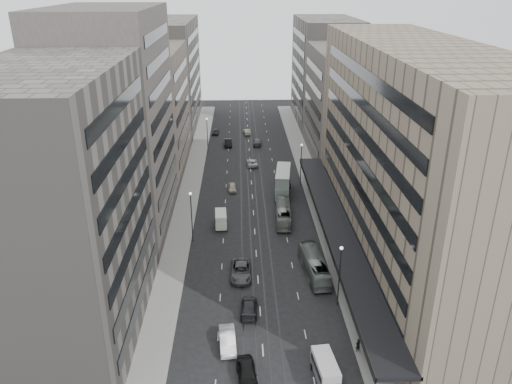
{
  "coord_description": "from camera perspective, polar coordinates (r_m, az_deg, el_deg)",
  "views": [
    {
      "loc": [
        -2.23,
        -56.42,
        37.56
      ],
      "look_at": [
        0.3,
        17.78,
        5.74
      ],
      "focal_mm": 35.0,
      "sensor_mm": 36.0,
      "label": 1
    }
  ],
  "objects": [
    {
      "name": "ground",
      "position": [
        67.81,
        0.26,
        -10.43
      ],
      "size": [
        220.0,
        220.0,
        0.0
      ],
      "primitive_type": "plane",
      "color": "black",
      "rests_on": "ground"
    },
    {
      "name": "building_left_a",
      "position": [
        56.78,
        -21.62,
        -1.94
      ],
      "size": [
        15.0,
        28.0,
        30.0
      ],
      "primitive_type": "cube",
      "color": "slate",
      "rests_on": "ground"
    },
    {
      "name": "sedan_0",
      "position": [
        53.66,
        -1.03,
        -20.0
      ],
      "size": [
        2.44,
        5.02,
        1.65
      ],
      "primitive_type": "imported",
      "rotation": [
        0.0,
        0.0,
        0.1
      ],
      "color": "black",
      "rests_on": "ground"
    },
    {
      "name": "pedestrian",
      "position": [
        57.61,
        11.58,
        -16.78
      ],
      "size": [
        0.73,
        0.64,
        1.67
      ],
      "primitive_type": "imported",
      "rotation": [
        0.0,
        0.0,
        3.65
      ],
      "color": "black",
      "rests_on": "sidewalk_right"
    },
    {
      "name": "sedan_2",
      "position": [
        68.92,
        -1.71,
        -8.99
      ],
      "size": [
        2.95,
        6.19,
        1.7
      ],
      "primitive_type": "imported",
      "rotation": [
        0.0,
        0.0,
        -0.02
      ],
      "color": "#4C4C4E",
      "rests_on": "ground"
    },
    {
      "name": "lamp_right_near",
      "position": [
        61.91,
        9.57,
        -8.67
      ],
      "size": [
        0.44,
        0.44,
        8.32
      ],
      "color": "#262628",
      "rests_on": "ground"
    },
    {
      "name": "sedan_8",
      "position": [
        131.84,
        -4.63,
        6.88
      ],
      "size": [
        1.88,
        4.05,
        1.34
      ],
      "primitive_type": "imported",
      "rotation": [
        0.0,
        0.0,
        -0.08
      ],
      "color": "#262629",
      "rests_on": "ground"
    },
    {
      "name": "building_right_mid",
      "position": [
        113.89,
        10.28,
        9.87
      ],
      "size": [
        15.0,
        28.0,
        24.0
      ],
      "primitive_type": "cube",
      "color": "#49433F",
      "rests_on": "ground"
    },
    {
      "name": "building_right_far",
      "position": [
        142.4,
        7.89,
        13.47
      ],
      "size": [
        15.0,
        32.0,
        28.0
      ],
      "primitive_type": "cube",
      "color": "slate",
      "rests_on": "ground"
    },
    {
      "name": "building_left_b",
      "position": [
        80.51,
        -15.87,
        7.52
      ],
      "size": [
        15.0,
        26.0,
        34.0
      ],
      "primitive_type": "cube",
      "color": "#49433F",
      "rests_on": "ground"
    },
    {
      "name": "sidewalk_left",
      "position": [
        101.59,
        -7.33,
        1.35
      ],
      "size": [
        4.0,
        125.0,
        0.15
      ],
      "primitive_type": "cube",
      "color": "gray",
      "rests_on": "ground"
    },
    {
      "name": "lamp_left_near",
      "position": [
        76.05,
        -7.41,
        -2.18
      ],
      "size": [
        0.44,
        0.44,
        8.32
      ],
      "color": "#262628",
      "rests_on": "ground"
    },
    {
      "name": "building_left_c",
      "position": [
        107.18,
        -12.41,
        9.15
      ],
      "size": [
        15.0,
        28.0,
        25.0
      ],
      "primitive_type": "cube",
      "color": "#6F6556",
      "rests_on": "ground"
    },
    {
      "name": "sedan_6",
      "position": [
        108.78,
        -0.44,
        3.38
      ],
      "size": [
        2.44,
        4.87,
        1.32
      ],
      "primitive_type": "imported",
      "rotation": [
        0.0,
        0.0,
        3.19
      ],
      "color": "silver",
      "rests_on": "ground"
    },
    {
      "name": "lamp_right_far",
      "position": [
        97.7,
        5.18,
        3.77
      ],
      "size": [
        0.44,
        0.44,
        8.32
      ],
      "color": "#262628",
      "rests_on": "ground"
    },
    {
      "name": "lamp_left_far",
      "position": [
        116.26,
        -5.6,
        6.93
      ],
      "size": [
        0.44,
        0.44,
        8.32
      ],
      "color": "#262628",
      "rests_on": "ground"
    },
    {
      "name": "sedan_7",
      "position": [
        122.79,
        0.13,
        5.75
      ],
      "size": [
        2.21,
        5.1,
        1.46
      ],
      "primitive_type": "imported",
      "rotation": [
        0.0,
        0.0,
        3.11
      ],
      "color": "#5B5B5D",
      "rests_on": "ground"
    },
    {
      "name": "department_store",
      "position": [
        72.26,
        17.33,
        3.89
      ],
      "size": [
        19.2,
        60.0,
        30.0
      ],
      "color": "gray",
      "rests_on": "ground"
    },
    {
      "name": "panel_van",
      "position": [
        81.78,
        -4.03,
        -3.09
      ],
      "size": [
        2.18,
        4.16,
        2.57
      ],
      "rotation": [
        0.0,
        0.0,
        0.05
      ],
      "color": "silver",
      "rests_on": "ground"
    },
    {
      "name": "sedan_5",
      "position": [
        122.11,
        -3.21,
        5.65
      ],
      "size": [
        1.92,
        4.96,
        1.61
      ],
      "primitive_type": "imported",
      "rotation": [
        0.0,
        0.0,
        0.04
      ],
      "color": "black",
      "rests_on": "ground"
    },
    {
      "name": "sedan_1",
      "position": [
        57.54,
        -3.28,
        -16.53
      ],
      "size": [
        2.1,
        5.05,
        1.63
      ],
      "primitive_type": "imported",
      "rotation": [
        0.0,
        0.0,
        0.08
      ],
      "color": "white",
      "rests_on": "ground"
    },
    {
      "name": "sedan_9",
      "position": [
        131.51,
        -1.05,
        6.92
      ],
      "size": [
        2.04,
        4.42,
        1.4
      ],
      "primitive_type": "imported",
      "rotation": [
        0.0,
        0.0,
        3.27
      ],
      "color": "#AFA691",
      "rests_on": "ground"
    },
    {
      "name": "sidewalk_right",
      "position": [
        102.12,
        6.2,
        1.53
      ],
      "size": [
        4.0,
        125.0,
        0.15
      ],
      "primitive_type": "cube",
      "color": "gray",
      "rests_on": "ground"
    },
    {
      "name": "vw_microbus",
      "position": [
        53.72,
        7.93,
        -19.37
      ],
      "size": [
        2.57,
        4.87,
        2.52
      ],
      "rotation": [
        0.0,
        0.0,
        0.11
      ],
      "color": "#555A5D",
      "rests_on": "ground"
    },
    {
      "name": "sedan_3",
      "position": [
        62.35,
        -0.8,
        -13.0
      ],
      "size": [
        2.31,
        5.15,
        1.47
      ],
      "primitive_type": "imported",
      "rotation": [
        0.0,
        0.0,
        3.09
      ],
      "color": "#232325",
      "rests_on": "ground"
    },
    {
      "name": "building_left_d",
      "position": [
        138.8,
        -10.17,
        13.08
      ],
      "size": [
        15.0,
        38.0,
        28.0
      ],
      "primitive_type": "cube",
      "color": "slate",
      "rests_on": "ground"
    },
    {
      "name": "bus_near",
      "position": [
        69.47,
        6.66,
        -8.31
      ],
      "size": [
        3.33,
        10.46,
        2.87
      ],
      "primitive_type": "imported",
      "rotation": [
        0.0,
        0.0,
        3.23
      ],
      "color": "slate",
      "rests_on": "ground"
    },
    {
      "name": "double_decker",
      "position": [
        93.38,
        3.1,
        1.23
      ],
      "size": [
        3.72,
        9.31,
        4.95
      ],
      "rotation": [
        0.0,
        0.0,
        -0.13
      ],
      "color": "gray",
      "rests_on": "ground"
    },
    {
      "name": "bus_far",
      "position": [
        83.67,
        3.13,
        -2.45
      ],
      "size": [
        2.92,
        10.07,
        2.77
      ],
      "primitive_type": "imported",
      "rotation": [
        0.0,
        0.0,
        3.08
      ],
      "color": "gray",
      "rests_on": "ground"
    },
    {
      "name": "sedan_4",
      "position": [
        95.79,
        -2.73,
        0.52
      ],
      "size": [
        1.78,
        3.97,
        1.33
      ],
      "primitive_type": "imported",
      "rotation": [
        0.0,
        0.0,
        0.06
      ],
      "color": "#BBB19B",
      "rests_on": "ground"
    }
  ]
}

